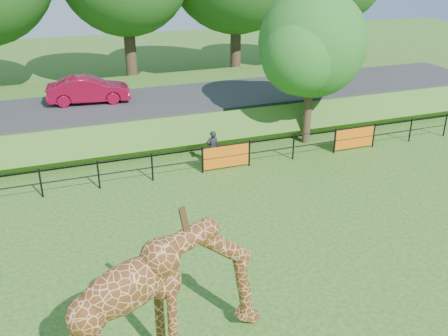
{
  "coord_description": "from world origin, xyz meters",
  "views": [
    {
      "loc": [
        -3.55,
        -9.12,
        8.09
      ],
      "look_at": [
        1.35,
        3.87,
        2.0
      ],
      "focal_mm": 40.0,
      "sensor_mm": 36.0,
      "label": 1
    }
  ],
  "objects_px": {
    "giraffe": "(171,299)",
    "tree_east": "(314,47)",
    "visitor": "(213,148)",
    "car_red": "(89,90)"
  },
  "relations": [
    {
      "from": "car_red",
      "to": "tree_east",
      "type": "bearing_deg",
      "value": -112.39
    },
    {
      "from": "visitor",
      "to": "giraffe",
      "type": "bearing_deg",
      "value": 75.36
    },
    {
      "from": "giraffe",
      "to": "tree_east",
      "type": "bearing_deg",
      "value": 35.4
    },
    {
      "from": "giraffe",
      "to": "visitor",
      "type": "relative_size",
      "value": 3.07
    },
    {
      "from": "giraffe",
      "to": "tree_east",
      "type": "relative_size",
      "value": 0.66
    },
    {
      "from": "giraffe",
      "to": "car_red",
      "type": "xyz_separation_m",
      "value": [
        0.25,
        15.73,
        0.45
      ]
    },
    {
      "from": "car_red",
      "to": "visitor",
      "type": "height_order",
      "value": "car_red"
    },
    {
      "from": "visitor",
      "to": "tree_east",
      "type": "relative_size",
      "value": 0.22
    },
    {
      "from": "giraffe",
      "to": "visitor",
      "type": "height_order",
      "value": "giraffe"
    },
    {
      "from": "giraffe",
      "to": "car_red",
      "type": "height_order",
      "value": "giraffe"
    }
  ]
}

